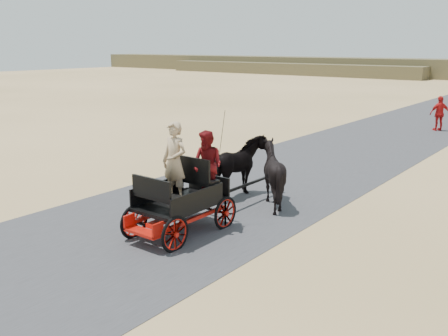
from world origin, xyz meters
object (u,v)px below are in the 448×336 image
Objects in this scene: carriage at (181,217)px; horse_right at (273,174)px; pedestrian at (440,113)px; horse_left at (239,168)px.

horse_right is (0.55, 3.00, 0.49)m from carriage.
pedestrian is at bearing 87.77° from carriage.
horse_left is at bearing 100.39° from carriage.
pedestrian is at bearing -94.74° from horse_left.
carriage is 1.20× the size of horse_left.
horse_left is 15.18m from pedestrian.
horse_right reaches higher than carriage.
horse_left is at bearing 41.07° from pedestrian.
pedestrian reaches higher than carriage.
carriage is at bearing 100.39° from horse_left.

